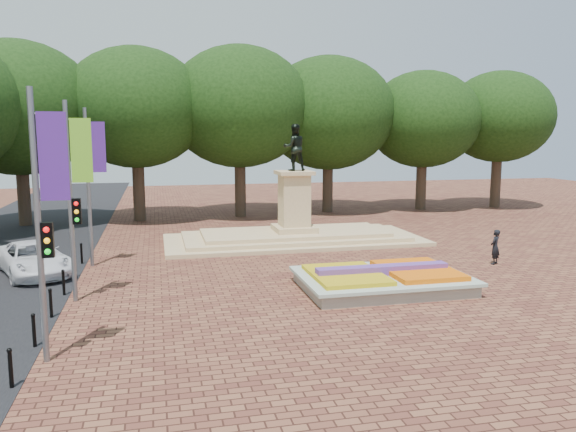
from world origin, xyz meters
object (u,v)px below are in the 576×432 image
at_px(van, 34,259).
at_px(pedestrian, 495,247).
at_px(monument, 294,226).
at_px(flower_bed, 383,279).

height_order(van, pedestrian, pedestrian).
bearing_deg(monument, flower_bed, -84.13).
xyz_separation_m(flower_bed, monument, (-1.03, 10.00, 0.50)).
bearing_deg(van, flower_bed, -44.56).
bearing_deg(pedestrian, flower_bed, -14.56).
relative_size(monument, van, 2.81).
height_order(flower_bed, van, van).
height_order(monument, pedestrian, monument).
xyz_separation_m(flower_bed, van, (-13.42, 5.34, 0.31)).
bearing_deg(flower_bed, van, 158.30).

